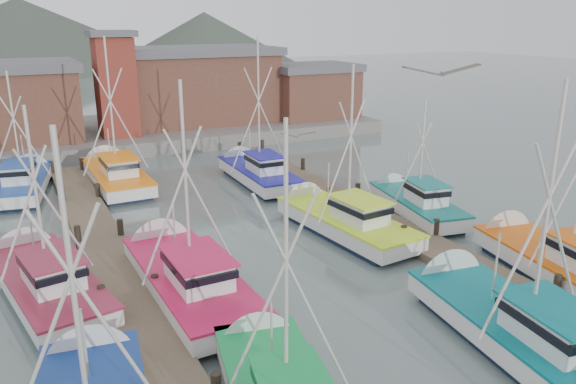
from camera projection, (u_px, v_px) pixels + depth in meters
name	position (u px, v px, depth m)	size (l,w,h in m)	color
ground	(355.00, 327.00, 20.32)	(260.00, 260.00, 0.00)	#546562
dock_left	(136.00, 315.00, 20.70)	(2.30, 46.00, 1.50)	#4E4030
dock_right	(432.00, 248.00, 26.71)	(2.30, 46.00, 1.50)	#4E4030
quay	(134.00, 132.00, 51.70)	(44.00, 16.00, 1.20)	gray
shed_center	(195.00, 84.00, 53.06)	(14.84, 9.54, 6.90)	brown
shed_right	(312.00, 90.00, 55.47)	(8.48, 6.36, 5.20)	brown
lookout_tower	(115.00, 83.00, 45.96)	(3.60, 3.60, 8.50)	maroon
boat_5	(512.00, 325.00, 19.11)	(4.38, 10.42, 10.01)	#101D36
boat_7	(555.00, 262.00, 24.09)	(4.44, 9.72, 10.39)	#101D36
boat_8	(185.00, 275.00, 22.82)	(3.89, 10.03, 9.53)	#101D36
boat_9	(339.00, 220.00, 29.11)	(3.81, 9.53, 9.44)	#101D36
boat_10	(44.00, 279.00, 22.49)	(4.45, 9.61, 8.56)	#101D36
boat_11	(413.00, 203.00, 31.81)	(3.76, 8.22, 7.22)	#101D36
boat_12	(115.00, 174.00, 37.56)	(4.22, 9.86, 10.53)	#101D36
boat_13	(256.00, 172.00, 38.05)	(4.12, 9.06, 10.42)	#101D36
boat_14	(24.00, 181.00, 35.92)	(4.14, 9.06, 8.42)	#101D36
gull_near	(442.00, 72.00, 9.45)	(1.55, 0.64, 0.24)	gray
gull_far	(298.00, 135.00, 22.66)	(1.50, 0.66, 0.24)	gray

